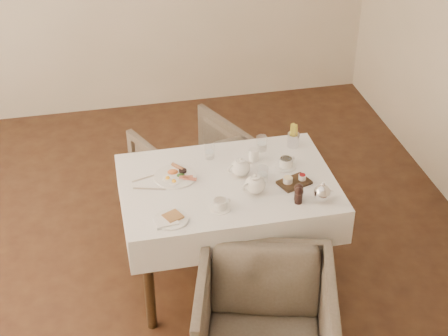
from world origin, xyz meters
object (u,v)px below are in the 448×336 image
table (228,197)px  breakfast_plate (176,176)px  armchair_near (264,325)px  armchair_far (192,169)px  teapot_centre (241,166)px

table → breakfast_plate: (-0.30, 0.11, 0.13)m
armchair_near → armchair_far: armchair_near is taller
armchair_far → teapot_centre: bearing=77.8°
table → armchair_far: size_ratio=1.85×
armchair_near → armchair_far: 1.62m
table → teapot_centre: 0.21m
armchair_far → teapot_centre: 0.95m
breakfast_plate → teapot_centre: bearing=-21.3°
table → armchair_near: (0.03, -0.79, -0.30)m
armchair_near → table: bearing=107.9°
table → breakfast_plate: breakfast_plate is taller
armchair_far → teapot_centre: size_ratio=4.25×
table → armchair_far: bearing=96.0°
breakfast_plate → table: bearing=-32.6°
armchair_near → armchair_far: size_ratio=1.08×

